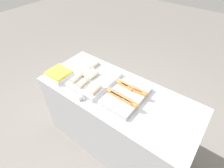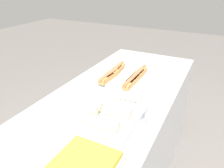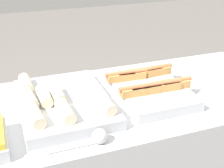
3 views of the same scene
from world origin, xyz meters
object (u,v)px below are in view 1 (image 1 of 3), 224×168
tray_wraps (94,79)px  tray_side_front (59,74)px  serving_spoon_near (80,98)px  tray_hotdogs (127,95)px

tray_wraps → tray_side_front: bearing=-153.9°
tray_side_front → serving_spoon_near: tray_side_front is taller
tray_hotdogs → tray_wraps: bearing=-178.8°
tray_side_front → serving_spoon_near: 0.44m
tray_hotdogs → serving_spoon_near: size_ratio=2.18×
tray_wraps → tray_side_front: 0.40m
tray_hotdogs → tray_side_front: 0.80m
tray_hotdogs → tray_wraps: 0.42m
tray_wraps → tray_hotdogs: bearing=1.2°
tray_hotdogs → tray_wraps: size_ratio=0.94×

